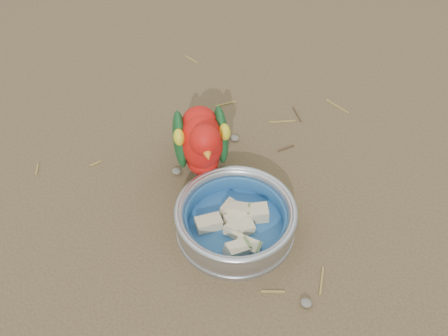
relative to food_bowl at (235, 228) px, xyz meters
The scene contains 6 objects.
ground 0.04m from the food_bowl, behind, with size 60.00×60.00×0.00m, color brown.
food_bowl is the anchor object (origin of this frame).
bowl_wall 0.03m from the food_bowl, ahead, with size 0.21×0.21×0.04m, color #B2B2BA, non-canonical shape.
fruit_wedges 0.02m from the food_bowl, ahead, with size 0.13×0.13×0.03m, color beige, non-canonical shape.
lory_parrot 0.16m from the food_bowl, 147.67° to the left, with size 0.10×0.22×0.18m, color red, non-canonical shape.
ground_debris 0.09m from the food_bowl, 110.66° to the left, with size 0.90×0.80×0.01m, color olive, non-canonical shape.
Camera 1 is at (0.31, -0.48, 0.73)m, focal length 40.00 mm.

